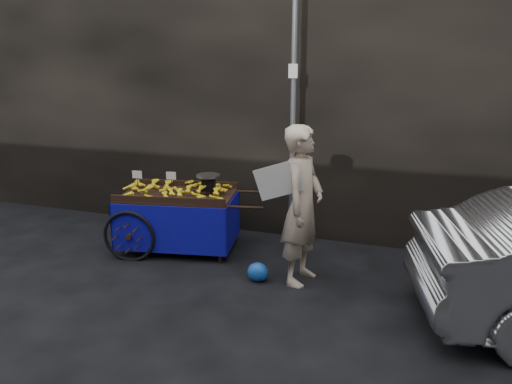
% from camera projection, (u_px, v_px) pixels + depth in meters
% --- Properties ---
extents(ground, '(80.00, 80.00, 0.00)m').
position_uv_depth(ground, '(239.00, 277.00, 6.05)').
color(ground, black).
rests_on(ground, ground).
extents(building_wall, '(13.50, 2.00, 5.00)m').
position_uv_depth(building_wall, '(322.00, 62.00, 7.64)').
color(building_wall, black).
rests_on(building_wall, ground).
extents(street_pole, '(0.12, 0.10, 4.00)m').
position_uv_depth(street_pole, '(293.00, 101.00, 6.61)').
color(street_pole, slate).
rests_on(street_pole, ground).
extents(banana_cart, '(2.22, 1.31, 1.14)m').
position_uv_depth(banana_cart, '(174.00, 200.00, 6.78)').
color(banana_cart, black).
rests_on(banana_cart, ground).
extents(vendor, '(0.80, 0.74, 1.86)m').
position_uv_depth(vendor, '(302.00, 206.00, 5.71)').
color(vendor, tan).
rests_on(vendor, ground).
extents(plastic_bag, '(0.26, 0.20, 0.23)m').
position_uv_depth(plastic_bag, '(258.00, 272.00, 5.90)').
color(plastic_bag, '#164BAA').
rests_on(plastic_bag, ground).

